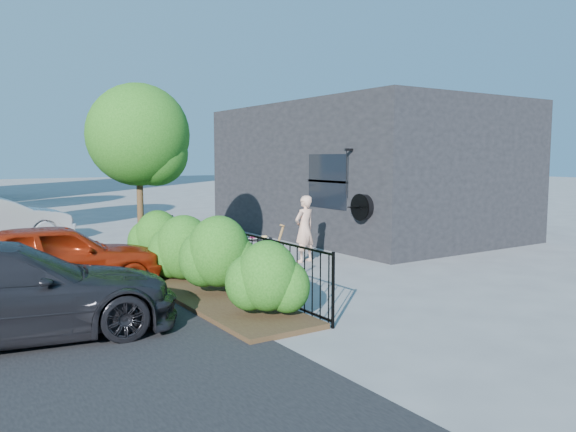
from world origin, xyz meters
TOP-DOWN VIEW (x-y plane):
  - ground at (0.00, 0.00)m, footprint 120.00×120.00m
  - shop_building at (5.50, 4.50)m, footprint 6.22×9.00m
  - fence at (-1.50, 0.00)m, footprint 0.05×6.05m
  - planting_bed at (-2.20, 0.00)m, footprint 1.30×6.00m
  - shrubs at (-2.10, 0.10)m, footprint 1.10×5.60m
  - patio_tree at (-2.24, 2.76)m, footprint 2.20×2.20m
  - cafe_table at (-0.42, 0.92)m, footprint 0.58×0.58m
  - woman at (1.09, 1.39)m, footprint 0.63×0.48m
  - shovel at (-1.25, -0.97)m, footprint 0.45×0.17m
  - car_red at (-4.30, 1.51)m, footprint 3.77×1.69m
  - car_darkgrey at (-5.45, -1.01)m, footprint 4.71×2.41m

SIDE VIEW (x-z plane):
  - ground at x=0.00m, z-range 0.00..0.00m
  - planting_bed at x=-2.20m, z-range 0.00..0.08m
  - cafe_table at x=-0.42m, z-range 0.12..0.90m
  - fence at x=-1.50m, z-range 0.01..1.11m
  - shovel at x=-1.25m, z-range -0.08..1.21m
  - car_red at x=-4.30m, z-range 0.00..1.26m
  - car_darkgrey at x=-5.45m, z-range 0.00..1.31m
  - shrubs at x=-2.10m, z-range 0.08..1.32m
  - woman at x=1.09m, z-range 0.00..1.55m
  - shop_building at x=5.50m, z-range 0.00..4.00m
  - patio_tree at x=-2.24m, z-range 0.79..4.73m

